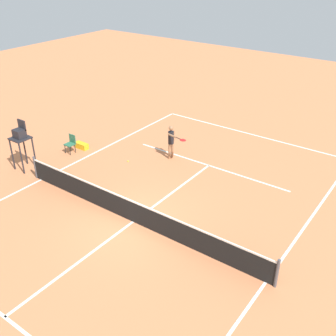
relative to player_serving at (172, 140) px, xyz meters
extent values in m
plane|color=#D37A4C|center=(-1.89, 5.17, -1.03)|extent=(60.00, 60.00, 0.00)
cube|color=white|center=(-1.89, -5.07, -1.03)|extent=(10.89, 0.10, 0.01)
cube|color=white|center=(-7.33, 5.17, -1.03)|extent=(0.10, 20.48, 0.01)
cube|color=white|center=(3.56, 5.17, -1.03)|extent=(0.10, 20.48, 0.01)
cube|color=white|center=(-1.89, -0.46, -1.03)|extent=(8.17, 0.10, 0.01)
cube|color=white|center=(-1.89, 10.81, -1.03)|extent=(8.17, 0.10, 0.01)
cube|color=white|center=(-1.89, 5.17, -1.03)|extent=(0.10, 11.26, 0.01)
cylinder|color=#4C4C51|center=(-7.63, 5.17, -0.50)|extent=(0.10, 0.10, 1.07)
cylinder|color=#4C4C51|center=(3.86, 5.17, -0.50)|extent=(0.10, 0.10, 1.07)
cube|color=black|center=(-1.89, 5.17, -0.58)|extent=(11.49, 0.03, 0.91)
cube|color=white|center=(-1.89, 5.17, -0.10)|extent=(11.49, 0.04, 0.06)
cylinder|color=#9E704C|center=(0.03, -0.11, -0.63)|extent=(0.12, 0.12, 0.81)
cylinder|color=#9E704C|center=(0.07, 0.08, -0.63)|extent=(0.12, 0.12, 0.81)
cylinder|color=black|center=(0.05, -0.02, 0.09)|extent=(0.28, 0.28, 0.63)
sphere|color=#9E704C|center=(0.05, -0.02, 0.59)|extent=(0.23, 0.23, 0.23)
cylinder|color=#9E704C|center=(0.02, -0.20, 0.12)|extent=(0.09, 0.09, 0.56)
cylinder|color=#9E704C|center=(-0.19, 0.21, 0.33)|extent=(0.57, 0.19, 0.09)
cylinder|color=black|center=(-0.60, 0.29, 0.33)|extent=(0.26, 0.08, 0.04)
ellipsoid|color=red|center=(-0.88, 0.34, 0.33)|extent=(0.36, 0.33, 0.04)
sphere|color=#CCE033|center=(1.52, 1.55, -1.00)|extent=(0.07, 0.07, 0.07)
cylinder|color=#232328|center=(4.66, 5.27, -0.26)|extent=(0.07, 0.07, 1.55)
cylinder|color=#232328|center=(5.36, 5.27, -0.26)|extent=(0.07, 0.07, 1.55)
cylinder|color=#232328|center=(4.66, 4.57, -0.26)|extent=(0.07, 0.07, 1.55)
cylinder|color=#232328|center=(5.36, 4.57, -0.26)|extent=(0.07, 0.07, 1.55)
cube|color=#232328|center=(5.01, 4.92, 0.55)|extent=(0.80, 0.80, 0.06)
cube|color=#232328|center=(5.01, 4.92, 0.78)|extent=(0.50, 0.44, 0.40)
cube|color=#232328|center=(5.01, 4.72, 1.13)|extent=(0.50, 0.06, 0.50)
cylinder|color=#262626|center=(4.37, 2.71, -0.81)|extent=(0.04, 0.04, 0.45)
cylinder|color=#262626|center=(4.72, 2.71, -0.81)|extent=(0.04, 0.04, 0.45)
cylinder|color=#262626|center=(4.37, 2.35, -0.81)|extent=(0.04, 0.04, 0.45)
cylinder|color=#262626|center=(4.72, 2.35, -0.81)|extent=(0.04, 0.04, 0.45)
cube|color=#2D6B4C|center=(4.55, 2.53, -0.55)|extent=(0.44, 0.44, 0.06)
cube|color=#2D6B4C|center=(4.55, 2.31, -0.30)|extent=(0.44, 0.04, 0.44)
cube|color=yellow|center=(4.49, 1.81, -0.88)|extent=(0.76, 0.32, 0.30)
camera|label=1|loc=(-10.35, 14.56, 8.17)|focal=43.10mm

